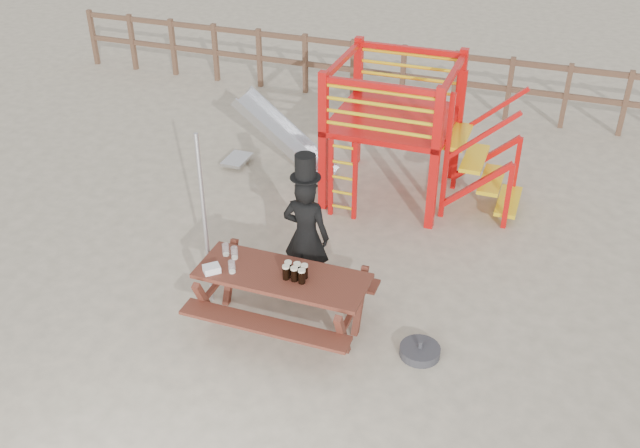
{
  "coord_description": "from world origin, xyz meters",
  "views": [
    {
      "loc": [
        2.5,
        -5.79,
        5.4
      ],
      "look_at": [
        0.08,
        0.8,
        1.02
      ],
      "focal_mm": 40.0,
      "sensor_mm": 36.0,
      "label": 1
    }
  ],
  "objects": [
    {
      "name": "empty_glasses",
      "position": [
        -0.74,
        0.1,
        0.82
      ],
      "size": [
        0.3,
        0.36,
        0.15
      ],
      "color": "silver",
      "rests_on": "picnic_table"
    },
    {
      "name": "back_fence",
      "position": [
        0.0,
        7.0,
        0.74
      ],
      "size": [
        15.09,
        0.09,
        1.2
      ],
      "color": "brown",
      "rests_on": "ground"
    },
    {
      "name": "playground_fort",
      "position": [
        0.12,
        3.58,
        1.07
      ],
      "size": [
        4.71,
        1.84,
        2.1
      ],
      "color": "red",
      "rests_on": "ground"
    },
    {
      "name": "parasol_base",
      "position": [
        1.5,
        0.14,
        0.05
      ],
      "size": [
        0.45,
        0.45,
        0.19
      ],
      "color": "#323237",
      "rests_on": "ground"
    },
    {
      "name": "ground",
      "position": [
        0.0,
        0.0,
        0.0
      ],
      "size": [
        60.0,
        60.0,
        0.0
      ],
      "primitive_type": "plane",
      "color": "#C4B599",
      "rests_on": "ground"
    },
    {
      "name": "picnic_table",
      "position": [
        -0.1,
        0.08,
        0.47
      ],
      "size": [
        1.93,
        1.33,
        0.75
      ],
      "rotation": [
        0.0,
        0.0,
        0.0
      ],
      "color": "maroon",
      "rests_on": "ground"
    },
    {
      "name": "man_with_hat",
      "position": [
        -0.1,
        0.83,
        0.83
      ],
      "size": [
        0.58,
        0.38,
        1.86
      ],
      "rotation": [
        0.0,
        0.0,
        3.14
      ],
      "color": "black",
      "rests_on": "ground"
    },
    {
      "name": "paper_bag",
      "position": [
        -0.85,
        -0.15,
        0.79
      ],
      "size": [
        0.23,
        0.23,
        0.08
      ],
      "primitive_type": "cube",
      "rotation": [
        0.0,
        0.0,
        0.75
      ],
      "color": "white",
      "rests_on": "picnic_table"
    },
    {
      "name": "metal_pole",
      "position": [
        -1.11,
        0.24,
        1.11
      ],
      "size": [
        0.05,
        0.05,
        2.22
      ],
      "primitive_type": "cylinder",
      "color": "#B2B2B7",
      "rests_on": "ground"
    },
    {
      "name": "stout_pints",
      "position": [
        0.07,
        0.06,
        0.83
      ],
      "size": [
        0.28,
        0.18,
        0.17
      ],
      "color": "black",
      "rests_on": "picnic_table"
    }
  ]
}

